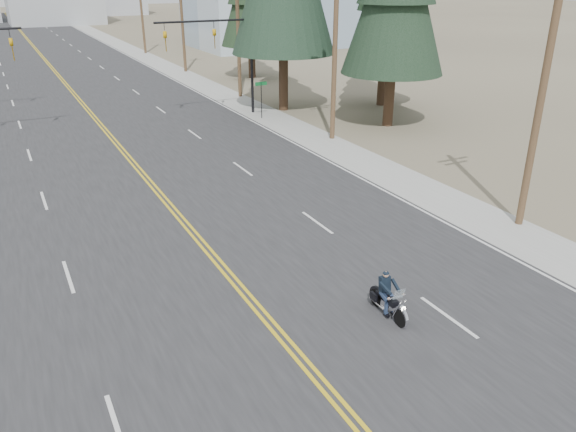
{
  "coord_description": "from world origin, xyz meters",
  "views": [
    {
      "loc": [
        -6.07,
        -6.65,
        9.71
      ],
      "look_at": [
        2.55,
        9.95,
        1.6
      ],
      "focal_mm": 35.0,
      "sensor_mm": 36.0,
      "label": 1
    }
  ],
  "objects": [
    {
      "name": "sidewalk_right",
      "position": [
        11.5,
        70.0,
        0.01
      ],
      "size": [
        3.0,
        200.0,
        0.01
      ],
      "primitive_type": "cube",
      "color": "#A5A5A0",
      "rests_on": "ground"
    },
    {
      "name": "road",
      "position": [
        0.0,
        70.0,
        0.01
      ],
      "size": [
        20.0,
        200.0,
        0.01
      ],
      "primitive_type": "cube",
      "color": "#303033",
      "rests_on": "ground"
    },
    {
      "name": "utility_pole_c",
      "position": [
        12.5,
        38.0,
        5.73
      ],
      "size": [
        2.2,
        0.3,
        11.0
      ],
      "color": "brown",
      "rests_on": "ground"
    },
    {
      "name": "street_sign",
      "position": [
        10.8,
        30.0,
        1.8
      ],
      "size": [
        0.9,
        0.06,
        2.62
      ],
      "color": "black",
      "rests_on": "ground"
    },
    {
      "name": "traffic_mast_right",
      "position": [
        8.98,
        32.0,
        4.94
      ],
      "size": [
        7.1,
        0.26,
        7.0
      ],
      "color": "black",
      "rests_on": "ground"
    },
    {
      "name": "utility_pole_b",
      "position": [
        12.5,
        23.0,
        5.98
      ],
      "size": [
        2.2,
        0.3,
        11.5
      ],
      "color": "brown",
      "rests_on": "ground"
    },
    {
      "name": "utility_pole_e",
      "position": [
        12.5,
        70.0,
        5.73
      ],
      "size": [
        2.2,
        0.3,
        11.0
      ],
      "color": "brown",
      "rests_on": "ground"
    },
    {
      "name": "motorcyclist",
      "position": [
        3.41,
        4.95,
        0.71
      ],
      "size": [
        0.85,
        1.85,
        1.42
      ],
      "primitive_type": null,
      "rotation": [
        0.0,
        0.0,
        3.1
      ],
      "color": "black",
      "rests_on": "ground"
    },
    {
      "name": "utility_pole_a",
      "position": [
        12.5,
        8.0,
        5.73
      ],
      "size": [
        2.2,
        0.3,
        11.0
      ],
      "color": "brown",
      "rests_on": "ground"
    },
    {
      "name": "utility_pole_d",
      "position": [
        12.5,
        53.0,
        5.98
      ],
      "size": [
        2.2,
        0.3,
        11.5
      ],
      "color": "brown",
      "rests_on": "ground"
    }
  ]
}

